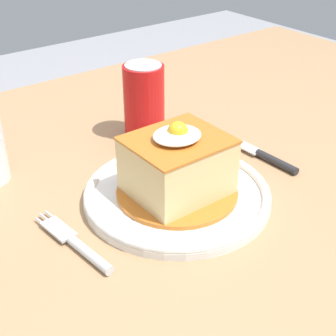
# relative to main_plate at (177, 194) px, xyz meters

# --- Properties ---
(dining_table) EXTENTS (1.47, 0.91, 0.75)m
(dining_table) POSITION_rel_main_plate_xyz_m (0.04, 0.06, -0.11)
(dining_table) COLOR #A87F56
(dining_table) RESTS_ON ground_plane
(main_plate) EXTENTS (0.25, 0.25, 0.02)m
(main_plate) POSITION_rel_main_plate_xyz_m (0.00, 0.00, 0.00)
(main_plate) COLOR white
(main_plate) RESTS_ON dining_table
(sandwich_meal) EXTENTS (0.16, 0.16, 0.11)m
(sandwich_meal) POSITION_rel_main_plate_xyz_m (-0.00, -0.00, 0.04)
(sandwich_meal) COLOR #C66B23
(sandwich_meal) RESTS_ON main_plate
(fork) EXTENTS (0.03, 0.14, 0.01)m
(fork) POSITION_rel_main_plate_xyz_m (-0.16, -0.01, -0.00)
(fork) COLOR silver
(fork) RESTS_ON dining_table
(knife) EXTENTS (0.02, 0.17, 0.01)m
(knife) POSITION_rel_main_plate_xyz_m (0.17, 0.00, -0.00)
(knife) COLOR #262628
(knife) RESTS_ON dining_table
(soda_can) EXTENTS (0.07, 0.07, 0.12)m
(soda_can) POSITION_rel_main_plate_xyz_m (0.07, 0.18, 0.05)
(soda_can) COLOR red
(soda_can) RESTS_ON dining_table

